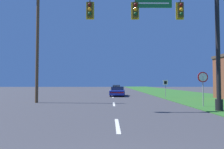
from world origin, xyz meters
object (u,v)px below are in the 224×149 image
car_ahead (118,91)px  signal_mast (178,31)px  stop_sign (203,81)px  far_car (116,88)px  route_sign_post (165,85)px  utility_pole_near (37,40)px

car_ahead → signal_mast: bearing=-76.9°
stop_sign → far_car: bearing=99.9°
signal_mast → stop_sign: signal_mast is taller
signal_mast → far_car: bearing=95.0°
car_ahead → stop_sign: 13.28m
stop_sign → route_sign_post: bearing=92.2°
far_car → utility_pole_near: (-7.83, -27.68, 4.93)m
signal_mast → stop_sign: size_ratio=3.67×
signal_mast → utility_pole_near: (-10.71, 5.32, 0.54)m
signal_mast → car_ahead: bearing=103.1°
far_car → utility_pole_near: bearing=-105.8°
signal_mast → utility_pole_near: utility_pole_near is taller
route_sign_post → signal_mast: bearing=-101.3°
utility_pole_near → signal_mast: bearing=-26.4°
route_sign_post → stop_sign: bearing=-87.8°
far_car → stop_sign: stop_sign is taller
signal_mast → route_sign_post: signal_mast is taller
stop_sign → utility_pole_near: bearing=166.9°
far_car → utility_pole_near: utility_pole_near is taller
car_ahead → route_sign_post: bearing=-30.5°
route_sign_post → utility_pole_near: size_ratio=0.19×
route_sign_post → utility_pole_near: (-12.89, -5.59, 4.00)m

